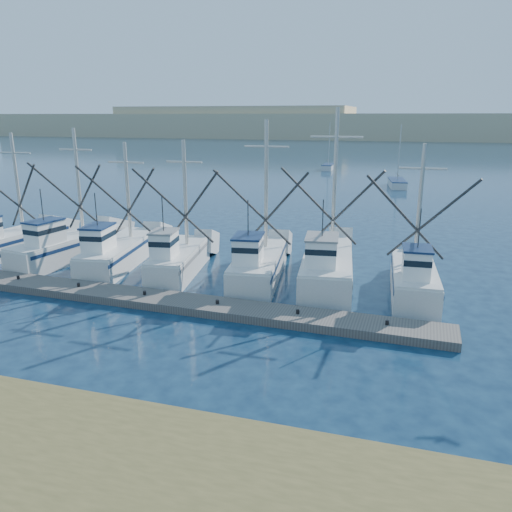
# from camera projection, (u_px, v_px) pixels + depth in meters

# --- Properties ---
(ground) EXTENTS (500.00, 500.00, 0.00)m
(ground) POSITION_uv_depth(u_px,v_px,m) (271.00, 379.00, 18.02)
(ground) COLOR #0C1E35
(ground) RESTS_ON ground
(floating_dock) EXTENTS (30.04, 2.91, 0.40)m
(floating_dock) POSITION_uv_depth(u_px,v_px,m) (145.00, 298.00, 25.42)
(floating_dock) COLOR #5E5A54
(floating_dock) RESTS_ON ground
(dune_ridge) EXTENTS (360.00, 60.00, 10.00)m
(dune_ridge) POSITION_uv_depth(u_px,v_px,m) (399.00, 126.00, 210.36)
(dune_ridge) COLOR tan
(dune_ridge) RESTS_ON ground
(trawler_fleet) EXTENTS (29.39, 9.38, 9.65)m
(trawler_fleet) POSITION_uv_depth(u_px,v_px,m) (185.00, 257.00, 30.02)
(trawler_fleet) COLOR silver
(trawler_fleet) RESTS_ON ground
(sailboat_near) EXTENTS (2.73, 6.57, 8.10)m
(sailboat_near) POSITION_uv_depth(u_px,v_px,m) (397.00, 183.00, 66.55)
(sailboat_near) COLOR silver
(sailboat_near) RESTS_ON ground
(sailboat_far) EXTENTS (1.82, 5.04, 8.10)m
(sailboat_far) POSITION_uv_depth(u_px,v_px,m) (328.00, 167.00, 87.55)
(sailboat_far) COLOR silver
(sailboat_far) RESTS_ON ground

